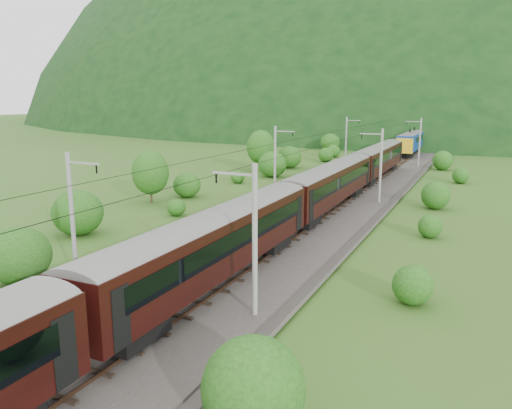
% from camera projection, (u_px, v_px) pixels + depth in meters
% --- Properties ---
extents(ground, '(600.00, 600.00, 0.00)m').
position_uv_depth(ground, '(158.00, 300.00, 28.91)').
color(ground, '#37581B').
rests_on(ground, ground).
extents(railbed, '(14.00, 220.00, 0.30)m').
position_uv_depth(railbed, '(237.00, 251.00, 37.74)').
color(railbed, '#38332D').
rests_on(railbed, ground).
extents(track_left, '(2.40, 220.00, 0.27)m').
position_uv_depth(track_left, '(209.00, 244.00, 38.69)').
color(track_left, brown).
rests_on(track_left, railbed).
extents(track_right, '(2.40, 220.00, 0.27)m').
position_uv_depth(track_right, '(266.00, 252.00, 36.70)').
color(track_right, brown).
rests_on(track_right, railbed).
extents(catenary_left, '(2.54, 192.28, 8.00)m').
position_uv_depth(catenary_left, '(276.00, 158.00, 58.86)').
color(catenary_left, gray).
rests_on(catenary_left, railbed).
extents(catenary_right, '(2.54, 192.28, 8.00)m').
position_uv_depth(catenary_right, '(380.00, 164.00, 53.80)').
color(catenary_right, gray).
rests_on(catenary_right, railbed).
extents(overhead_wires, '(4.83, 198.00, 0.03)m').
position_uv_depth(overhead_wires, '(236.00, 159.00, 36.29)').
color(overhead_wires, black).
rests_on(overhead_wires, ground).
extents(mountain_main, '(504.00, 360.00, 244.00)m').
position_uv_depth(mountain_main, '(456.00, 121.00, 259.31)').
color(mountain_main, black).
rests_on(mountain_main, ground).
extents(mountain_ridge, '(336.00, 280.00, 132.00)m').
position_uv_depth(mountain_ridge, '(274.00, 115.00, 344.41)').
color(mountain_ridge, black).
rests_on(mountain_ridge, ground).
extents(train, '(3.09, 170.84, 5.39)m').
position_uv_depth(train, '(211.00, 235.00, 29.04)').
color(train, black).
rests_on(train, ground).
extents(hazard_post_near, '(0.16, 0.16, 1.50)m').
position_uv_depth(hazard_post_near, '(291.00, 206.00, 49.31)').
color(hazard_post_near, red).
rests_on(hazard_post_near, railbed).
extents(hazard_post_far, '(0.15, 0.15, 1.45)m').
position_uv_depth(hazard_post_far, '(321.00, 197.00, 53.69)').
color(hazard_post_far, red).
rests_on(hazard_post_far, railbed).
extents(signal, '(0.23, 0.23, 2.08)m').
position_uv_depth(signal, '(355.00, 157.00, 85.97)').
color(signal, black).
rests_on(signal, railbed).
extents(vegetation_left, '(13.08, 147.90, 6.74)m').
position_uv_depth(vegetation_left, '(114.00, 198.00, 46.02)').
color(vegetation_left, '#1C4A13').
rests_on(vegetation_left, ground).
extents(vegetation_right, '(6.44, 104.68, 3.23)m').
position_uv_depth(vegetation_right, '(409.00, 228.00, 39.75)').
color(vegetation_right, '#1C4A13').
rests_on(vegetation_right, ground).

